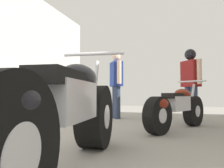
{
  "coord_description": "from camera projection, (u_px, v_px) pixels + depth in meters",
  "views": [
    {
      "loc": [
        0.67,
        0.19,
        0.58
      ],
      "look_at": [
        -0.32,
        3.31,
        0.75
      ],
      "focal_mm": 34.56,
      "sensor_mm": 36.0,
      "label": 1
    }
  ],
  "objects": [
    {
      "name": "mechanic_with_helmet",
      "position": [
        191.0,
        78.0,
        4.87
      ],
      "size": [
        0.48,
        0.56,
        1.63
      ],
      "color": "#384766",
      "rests_on": "ground_plane"
    },
    {
      "name": "mechanic_in_blue",
      "position": [
        116.0,
        81.0,
        5.45
      ],
      "size": [
        0.44,
        0.62,
        1.66
      ],
      "color": "#2D3851",
      "rests_on": "ground_plane"
    },
    {
      "name": "motorcycle_black_naked",
      "position": [
        177.0,
        108.0,
        3.6
      ],
      "size": [
        0.97,
        1.72,
        0.86
      ],
      "color": "black",
      "rests_on": "ground_plane"
    },
    {
      "name": "motorcycle_maroon_cruiser",
      "position": [
        66.0,
        115.0,
        1.59
      ],
      "size": [
        0.68,
        2.25,
        1.05
      ],
      "color": "black",
      "rests_on": "ground_plane"
    },
    {
      "name": "ground_plane",
      "position": [
        136.0,
        132.0,
        3.36
      ],
      "size": [
        16.99,
        16.99,
        0.0
      ],
      "primitive_type": "plane",
      "color": "gray"
    }
  ]
}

